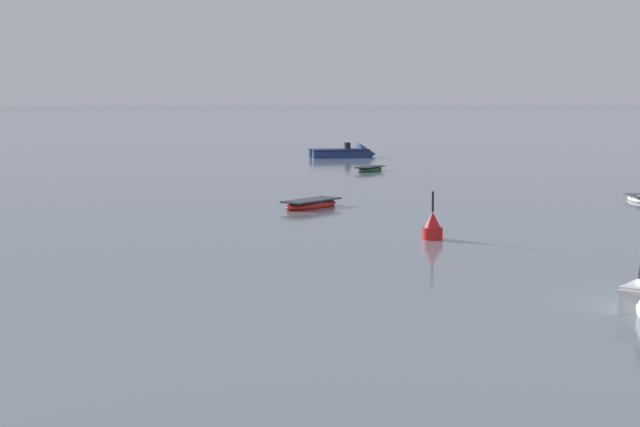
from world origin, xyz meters
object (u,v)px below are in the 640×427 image
object	(u,v)px
rowboat_moored_2	(639,199)
motorboat_moored_5	(349,154)
rowboat_moored_3	(370,169)
channel_buoy	(432,229)
rowboat_moored_5	(311,205)

from	to	relation	value
rowboat_moored_2	motorboat_moored_5	xyz separation A→B (m)	(-14.71, 40.78, 0.18)
rowboat_moored_3	motorboat_moored_5	distance (m)	17.70
rowboat_moored_3	channel_buoy	world-z (taller)	channel_buoy
rowboat_moored_5	channel_buoy	world-z (taller)	channel_buoy
channel_buoy	rowboat_moored_2	bearing A→B (deg)	46.58
rowboat_moored_5	rowboat_moored_3	bearing A→B (deg)	-152.18
rowboat_moored_5	channel_buoy	xyz separation A→B (m)	(5.03, -12.46, 0.28)
rowboat_moored_2	rowboat_moored_5	xyz separation A→B (m)	(-19.49, -2.82, 0.05)
motorboat_moored_5	channel_buoy	distance (m)	56.06
rowboat_moored_5	channel_buoy	distance (m)	13.44
rowboat_moored_5	motorboat_moored_5	size ratio (longest dim) A/B	0.60
motorboat_moored_5	rowboat_moored_5	bearing A→B (deg)	-107.50
rowboat_moored_5	rowboat_moored_2	bearing A→B (deg)	137.86
rowboat_moored_2	rowboat_moored_3	distance (m)	27.04
rowboat_moored_3	rowboat_moored_5	world-z (taller)	rowboat_moored_5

